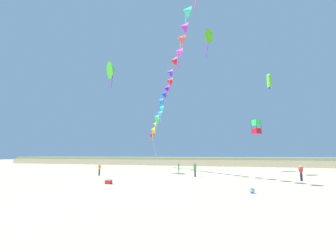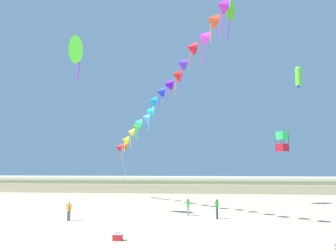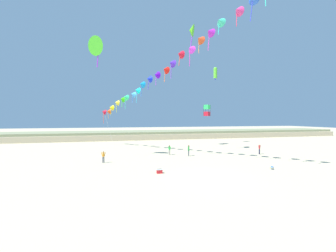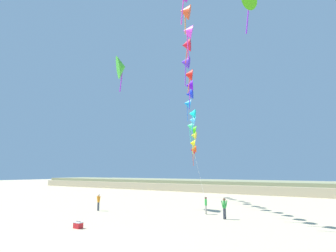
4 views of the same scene
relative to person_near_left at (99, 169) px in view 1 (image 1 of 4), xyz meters
name	(u,v)px [view 1 (image 1 of 4)]	position (x,y,z in m)	size (l,w,h in m)	color
ground_plane	(136,191)	(9.90, -9.79, -0.91)	(240.00, 240.00, 0.00)	beige
dune_ridge	(209,161)	(9.90, 33.81, 0.09)	(120.00, 12.75, 2.02)	#BFAE8B
person_near_left	(99,169)	(0.00, 0.00, 0.00)	(0.55, 0.21, 1.58)	#474C56
person_near_right	(195,169)	(12.16, 2.25, 0.05)	(0.37, 0.54, 1.66)	#474C56
person_mid_center	(301,172)	(23.50, 1.18, 0.03)	(0.55, 0.31, 1.62)	#282D4C
person_far_left	(179,168)	(9.63, 3.90, -0.04)	(0.37, 0.47, 1.51)	gray
kite_banner_string	(166,87)	(7.67, 4.42, 11.49)	(17.35, 30.88, 18.90)	red
large_kite_low_lead	(256,127)	(20.33, 14.14, 6.37)	(1.53, 1.53, 2.31)	red
large_kite_mid_trail	(112,70)	(-0.74, 3.47, 14.71)	(2.88, 2.73, 4.30)	green
large_kite_high_solo	(207,36)	(13.63, 5.36, 18.88)	(1.74, 2.21, 4.33)	#55C815
large_kite_outer_drift	(269,81)	(22.90, 15.65, 14.52)	(1.07, 1.08, 2.82)	#5CD030
beach_cooler	(109,182)	(5.78, -6.94, -0.70)	(0.58, 0.41, 0.46)	red
beach_ball	(252,191)	(18.22, -8.24, -0.73)	(0.36, 0.36, 0.36)	blue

